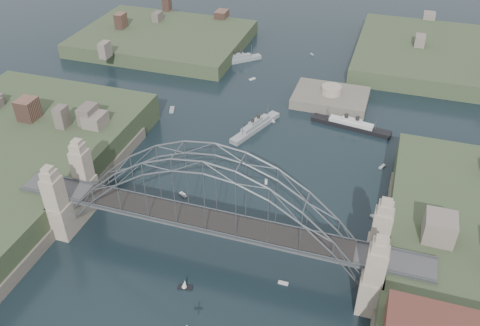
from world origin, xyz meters
name	(u,v)px	position (x,y,z in m)	size (l,w,h in m)	color
ground	(213,252)	(0.00, 0.00, 0.00)	(500.00, 500.00, 0.00)	black
bridge	(211,205)	(0.00, 0.00, 12.32)	(84.00, 13.80, 24.60)	#474749
headland_nw	(164,44)	(-55.00, 95.00, 0.50)	(60.00, 45.00, 9.00)	#354328
headland_ne	(459,63)	(50.00, 110.00, 0.75)	(70.00, 55.00, 9.50)	#354328
fort_island	(330,103)	(12.00, 70.00, -0.34)	(22.00, 16.00, 9.40)	#5E584B
naval_cruiser_near	(255,127)	(-5.14, 47.87, 0.92)	(9.37, 19.36, 5.91)	#909698
naval_cruiser_far	(238,60)	(-23.71, 89.05, 0.91)	(14.30, 13.41, 5.82)	#909698
ocean_liner	(351,125)	(20.01, 57.00, 0.85)	(22.62, 6.49, 5.50)	black
small_boat_a	(183,195)	(-12.93, 14.78, 0.29)	(2.34, 1.67, 1.43)	silver
small_boat_b	(266,181)	(4.14, 25.61, 0.29)	(0.99, 1.84, 1.43)	silver
small_boat_c	(185,285)	(-1.67, -10.57, 0.79)	(2.93, 1.54, 2.38)	silver
small_boat_d	(382,167)	(30.20, 40.52, 0.15)	(1.76, 2.40, 0.45)	silver
small_boat_e	(172,110)	(-31.81, 50.70, 0.15)	(2.40, 3.95, 0.45)	silver
small_boat_f	(272,121)	(-1.75, 53.45, 0.29)	(1.90, 1.44, 1.43)	silver
small_boat_h	(252,79)	(-14.99, 77.49, 0.15)	(1.87, 2.29, 0.45)	silver
small_boat_i	(376,218)	(30.62, 20.63, 0.15)	(2.78, 1.42, 0.45)	silver
small_boat_k	(312,54)	(-0.31, 103.20, 0.15)	(1.65, 1.64, 0.45)	silver
small_boat_l	(107,140)	(-41.24, 29.28, 0.78)	(2.88, 1.02, 2.38)	silver
small_boat_m	(283,283)	(15.72, -3.79, 0.15)	(1.93, 0.64, 0.45)	silver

